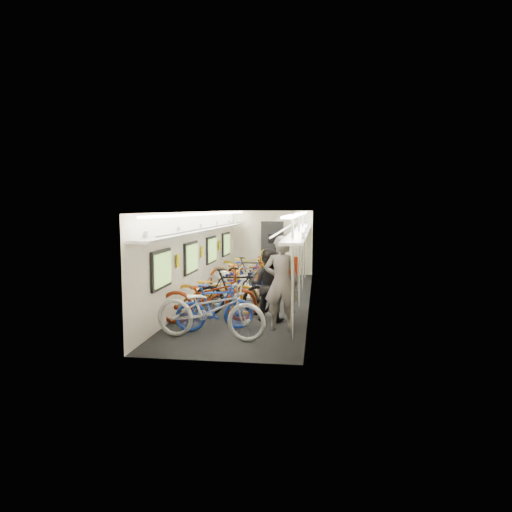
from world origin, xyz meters
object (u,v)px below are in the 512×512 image
(bicycle_1, at_px, (215,307))
(passenger_near, at_px, (281,283))
(passenger_mid, at_px, (267,285))
(backpack, at_px, (292,266))
(bicycle_0, at_px, (210,309))

(bicycle_1, xyz_separation_m, passenger_near, (1.34, 0.22, 0.49))
(passenger_mid, height_order, backpack, passenger_mid)
(bicycle_0, relative_size, backpack, 5.76)
(bicycle_0, bearing_deg, passenger_mid, -23.51)
(bicycle_0, bearing_deg, backpack, -42.34)
(passenger_mid, bearing_deg, bicycle_1, 48.53)
(bicycle_0, distance_m, backpack, 2.06)
(backpack, bearing_deg, passenger_near, -113.21)
(passenger_mid, distance_m, backpack, 0.79)
(bicycle_0, relative_size, passenger_near, 1.13)
(passenger_near, relative_size, backpack, 5.12)
(passenger_mid, xyz_separation_m, backpack, (0.55, -0.30, 0.47))
(bicycle_1, distance_m, passenger_mid, 1.39)
(bicycle_0, bearing_deg, passenger_near, -50.15)
(passenger_near, distance_m, backpack, 0.56)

